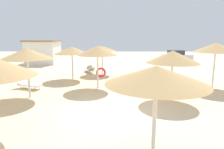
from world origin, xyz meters
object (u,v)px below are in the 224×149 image
(parasol_4, at_px, (156,75))
(lounger_3, at_px, (28,84))
(parasol_0, at_px, (216,48))
(parasol_2, at_px, (102,49))
(parked_car, at_px, (177,57))
(parasol_5, at_px, (98,51))
(bench_0, at_px, (90,68))
(lounger_2, at_px, (90,70))
(parasol_3, at_px, (27,54))
(parasol_9, at_px, (173,57))
(beach_cabana, at_px, (44,52))
(parasol_8, at_px, (72,50))

(parasol_4, bearing_deg, lounger_3, 132.00)
(parasol_0, relative_size, parasol_2, 1.16)
(parasol_0, bearing_deg, parked_car, 82.27)
(parasol_0, distance_m, parasol_5, 8.04)
(parasol_4, height_order, bench_0, parasol_4)
(parasol_0, relative_size, lounger_2, 1.54)
(parasol_0, relative_size, parasol_3, 1.06)
(parasol_9, height_order, beach_cabana, beach_cabana)
(parasol_2, bearing_deg, parked_car, 41.67)
(parasol_8, relative_size, lounger_2, 1.46)
(parasol_4, bearing_deg, beach_cabana, 116.56)
(parasol_8, bearing_deg, parasol_5, -50.84)
(lounger_3, xyz_separation_m, beach_cabana, (-3.61, 13.42, 1.26))
(bench_0, relative_size, beach_cabana, 0.35)
(lounger_3, bearing_deg, parasol_8, 53.64)
(parasol_0, distance_m, bench_0, 11.90)
(parasol_2, xyz_separation_m, parasol_8, (-2.36, -2.38, -0.02))
(parasol_0, bearing_deg, parasol_9, -143.61)
(parasol_8, distance_m, lounger_3, 4.53)
(parasol_2, distance_m, parasol_9, 8.96)
(parasol_4, bearing_deg, parasol_9, 69.17)
(parked_car, bearing_deg, parasol_0, -97.73)
(parasol_2, height_order, parasol_9, parasol_9)
(parasol_0, height_order, parasol_9, parasol_0)
(parasol_2, xyz_separation_m, lounger_3, (-4.74, -5.61, -2.09))
(lounger_3, relative_size, bench_0, 1.32)
(parasol_0, xyz_separation_m, parasol_9, (-3.72, -2.74, -0.37))
(parasol_9, relative_size, beach_cabana, 0.67)
(parked_car, bearing_deg, lounger_2, -143.88)
(parasol_2, bearing_deg, lounger_2, 154.37)
(beach_cabana, bearing_deg, parasol_9, -51.07)
(parasol_3, bearing_deg, beach_cabana, 106.47)
(parasol_2, relative_size, parasol_9, 0.92)
(bench_0, xyz_separation_m, beach_cabana, (-6.93, 6.12, 1.23))
(parasol_2, relative_size, lounger_3, 1.34)
(parasol_5, xyz_separation_m, lounger_2, (-1.30, 5.89, -2.24))
(parasol_8, bearing_deg, bench_0, 77.12)
(parasol_3, bearing_deg, parked_car, 50.02)
(parked_car, bearing_deg, parasol_8, -137.62)
(parasol_8, xyz_separation_m, lounger_3, (-2.38, -3.24, -2.08))
(lounger_2, distance_m, bench_0, 1.07)
(parasol_3, distance_m, lounger_2, 8.84)
(parasol_2, distance_m, parked_car, 13.37)
(parasol_4, xyz_separation_m, parasol_5, (-2.23, 8.09, 0.12))
(parasol_4, relative_size, bench_0, 1.86)
(lounger_3, bearing_deg, parked_car, 44.57)
(parasol_0, bearing_deg, parasol_8, 165.17)
(parasol_3, distance_m, parasol_8, 5.38)
(lounger_2, relative_size, bench_0, 1.33)
(parasol_3, height_order, parasol_4, parasol_3)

